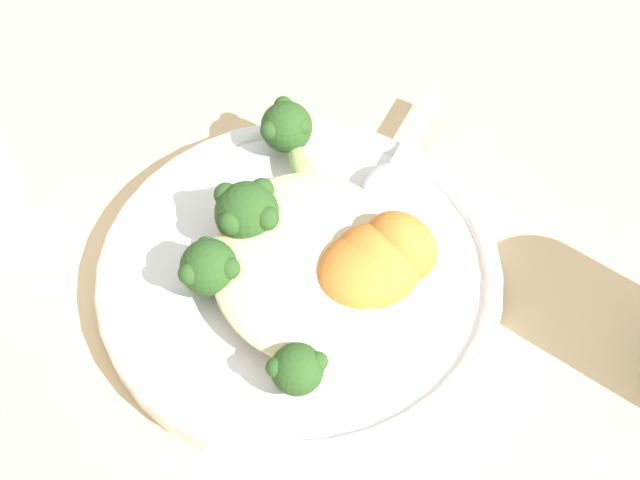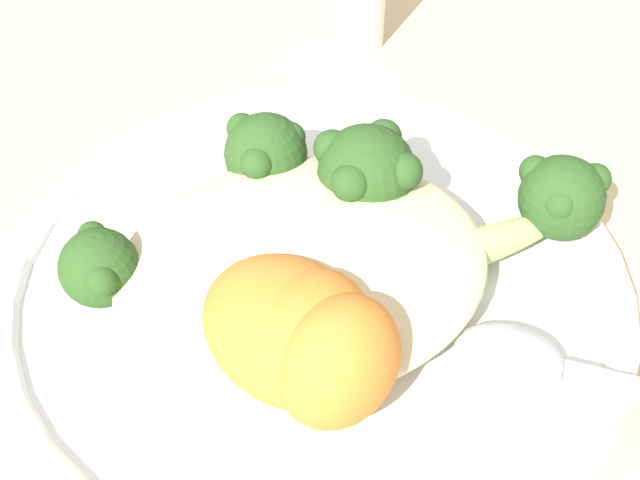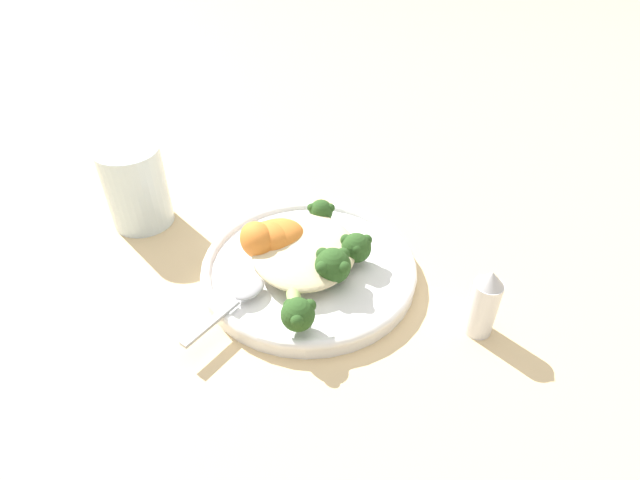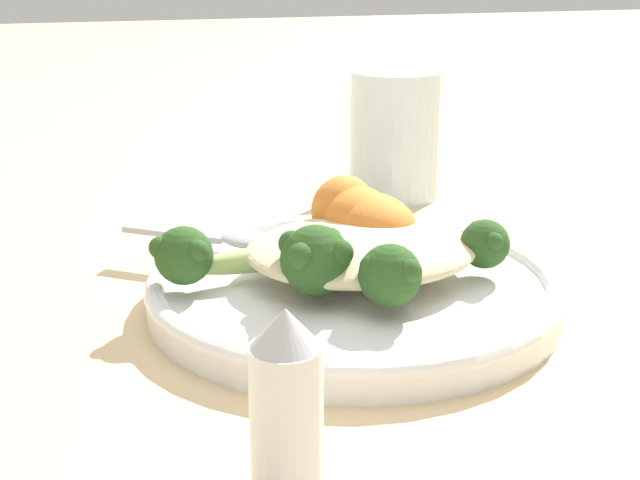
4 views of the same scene
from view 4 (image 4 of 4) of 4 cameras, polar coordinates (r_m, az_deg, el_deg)
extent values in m
plane|color=#D6B784|center=(0.55, 0.99, -3.70)|extent=(4.00, 4.00, 0.00)
cylinder|color=white|center=(0.54, 2.18, -3.45)|extent=(0.25, 0.25, 0.02)
torus|color=white|center=(0.53, 2.19, -2.65)|extent=(0.25, 0.25, 0.01)
ellipsoid|color=beige|center=(0.53, 2.66, -0.59)|extent=(0.14, 0.12, 0.02)
ellipsoid|color=#9EBC66|center=(0.53, -3.21, -1.25)|extent=(0.10, 0.03, 0.02)
sphere|color=#284C1E|center=(0.51, -8.70, -0.99)|extent=(0.03, 0.03, 0.03)
sphere|color=#284C1E|center=(0.52, -8.16, 0.09)|extent=(0.01, 0.01, 0.01)
sphere|color=#284C1E|center=(0.51, -10.21, -0.49)|extent=(0.01, 0.01, 0.01)
sphere|color=#284C1E|center=(0.50, -7.83, -0.72)|extent=(0.01, 0.01, 0.01)
ellipsoid|color=#9EBC66|center=(0.53, 0.79, -1.21)|extent=(0.05, 0.07, 0.02)
sphere|color=#284C1E|center=(0.49, -0.29, -1.29)|extent=(0.04, 0.04, 0.04)
sphere|color=#284C1E|center=(0.50, 0.60, -0.02)|extent=(0.02, 0.02, 0.02)
sphere|color=#284C1E|center=(0.50, -1.83, -0.23)|extent=(0.02, 0.02, 0.02)
sphere|color=#284C1E|center=(0.48, -1.23, -1.06)|extent=(0.02, 0.02, 0.02)
sphere|color=#284C1E|center=(0.48, 1.30, -0.83)|extent=(0.02, 0.02, 0.02)
ellipsoid|color=#9EBC66|center=(0.52, 2.61, -1.56)|extent=(0.03, 0.08, 0.02)
sphere|color=#284C1E|center=(0.48, 4.50, -2.28)|extent=(0.03, 0.03, 0.03)
sphere|color=#284C1E|center=(0.49, 4.81, -1.07)|extent=(0.01, 0.01, 0.01)
sphere|color=#284C1E|center=(0.47, 2.98, -1.75)|extent=(0.01, 0.01, 0.01)
sphere|color=#284C1E|center=(0.47, 5.77, -2.00)|extent=(0.01, 0.01, 0.01)
ellipsoid|color=#9EBC66|center=(0.54, 5.05, -0.81)|extent=(0.10, 0.05, 0.02)
sphere|color=#284C1E|center=(0.54, 10.51, -0.25)|extent=(0.03, 0.03, 0.03)
sphere|color=#284C1E|center=(0.55, 10.03, 0.64)|extent=(0.01, 0.01, 0.01)
sphere|color=#284C1E|center=(0.53, 11.07, -0.11)|extent=(0.01, 0.01, 0.01)
ellipsoid|color=orange|center=(0.57, 3.07, 1.21)|extent=(0.08, 0.08, 0.04)
ellipsoid|color=orange|center=(0.58, 1.48, 2.04)|extent=(0.06, 0.06, 0.04)
ellipsoid|color=orange|center=(0.57, 2.39, 1.49)|extent=(0.06, 0.07, 0.04)
ellipsoid|color=orange|center=(0.57, 2.33, 0.80)|extent=(0.06, 0.06, 0.03)
cube|color=#A3A3A8|center=(0.60, -9.37, 0.41)|extent=(0.07, 0.05, 0.00)
ellipsoid|color=#A3A3A8|center=(0.57, -4.52, 0.04)|extent=(0.05, 0.04, 0.01)
cylinder|color=silver|center=(0.76, 4.84, 6.74)|extent=(0.08, 0.08, 0.11)
cylinder|color=silver|center=(0.35, -2.15, -11.62)|extent=(0.03, 0.03, 0.06)
cone|color=#B2B2B7|center=(0.33, -2.23, -5.62)|extent=(0.03, 0.03, 0.02)
camera|label=1|loc=(0.75, 43.72, 41.46)|focal=60.00mm
camera|label=2|loc=(0.73, 2.57, 23.78)|focal=50.00mm
camera|label=3|loc=(0.57, -53.92, 31.25)|focal=28.00mm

